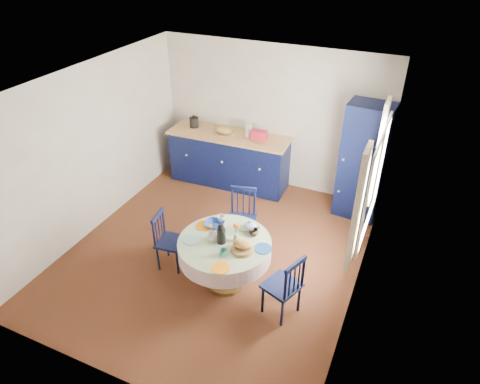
# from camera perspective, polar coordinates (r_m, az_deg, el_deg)

# --- Properties ---
(floor) EXTENTS (4.50, 4.50, 0.00)m
(floor) POSITION_cam_1_polar(r_m,az_deg,el_deg) (6.33, -3.32, -7.99)
(floor) COLOR black
(floor) RESTS_ON ground
(ceiling) EXTENTS (4.50, 4.50, 0.00)m
(ceiling) POSITION_cam_1_polar(r_m,az_deg,el_deg) (5.09, -4.22, 14.02)
(ceiling) COLOR white
(ceiling) RESTS_ON wall_back
(wall_back) EXTENTS (4.00, 0.02, 2.50)m
(wall_back) POSITION_cam_1_polar(r_m,az_deg,el_deg) (7.46, 4.31, 9.84)
(wall_back) COLOR white
(wall_back) RESTS_ON floor
(wall_left) EXTENTS (0.02, 4.50, 2.50)m
(wall_left) POSITION_cam_1_polar(r_m,az_deg,el_deg) (6.68, -19.23, 5.25)
(wall_left) COLOR white
(wall_left) RESTS_ON floor
(wall_right) EXTENTS (0.02, 4.50, 2.50)m
(wall_right) POSITION_cam_1_polar(r_m,az_deg,el_deg) (5.13, 16.62, -2.89)
(wall_right) COLOR white
(wall_right) RESTS_ON floor
(window) EXTENTS (0.10, 1.74, 1.45)m
(window) POSITION_cam_1_polar(r_m,az_deg,el_deg) (5.24, 17.14, 1.42)
(window) COLOR white
(window) RESTS_ON wall_right
(kitchen_counter) EXTENTS (2.18, 0.74, 1.20)m
(kitchen_counter) POSITION_cam_1_polar(r_m,az_deg,el_deg) (7.72, -1.44, 4.52)
(kitchen_counter) COLOR black
(kitchen_counter) RESTS_ON floor
(pantry_cabinet) EXTENTS (0.70, 0.52, 1.90)m
(pantry_cabinet) POSITION_cam_1_polar(r_m,az_deg,el_deg) (6.90, 16.08, 3.85)
(pantry_cabinet) COLOR black
(pantry_cabinet) RESTS_ON floor
(dining_table) EXTENTS (1.19, 1.18, 0.99)m
(dining_table) POSITION_cam_1_polar(r_m,az_deg,el_deg) (5.45, -1.95, -7.59)
(dining_table) COLOR #4F3816
(dining_table) RESTS_ON floor
(chair_left) EXTENTS (0.40, 0.42, 0.84)m
(chair_left) POSITION_cam_1_polar(r_m,az_deg,el_deg) (5.94, -9.52, -6.33)
(chair_left) COLOR black
(chair_left) RESTS_ON floor
(chair_far) EXTENTS (0.49, 0.47, 0.91)m
(chair_far) POSITION_cam_1_polar(r_m,az_deg,el_deg) (6.20, 0.23, -3.49)
(chair_far) COLOR black
(chair_far) RESTS_ON floor
(chair_right) EXTENTS (0.50, 0.51, 0.90)m
(chair_right) POSITION_cam_1_polar(r_m,az_deg,el_deg) (5.20, 5.95, -12.33)
(chair_right) COLOR black
(chair_right) RESTS_ON floor
(mug_a) EXTENTS (0.13, 0.13, 0.11)m
(mug_a) POSITION_cam_1_polar(r_m,az_deg,el_deg) (5.37, -3.74, -5.99)
(mug_a) COLOR silver
(mug_a) RESTS_ON dining_table
(mug_b) EXTENTS (0.10, 0.10, 0.09)m
(mug_b) POSITION_cam_1_polar(r_m,az_deg,el_deg) (5.15, -2.27, -8.08)
(mug_b) COLOR #327F6D
(mug_b) RESTS_ON dining_table
(mug_c) EXTENTS (0.12, 0.12, 0.09)m
(mug_c) POSITION_cam_1_polar(r_m,az_deg,el_deg) (5.44, 1.84, -5.42)
(mug_c) COLOR black
(mug_c) RESTS_ON dining_table
(mug_d) EXTENTS (0.11, 0.11, 0.10)m
(mug_d) POSITION_cam_1_polar(r_m,az_deg,el_deg) (5.67, -2.52, -3.62)
(mug_d) COLOR silver
(mug_d) RESTS_ON dining_table
(cobalt_bowl) EXTENTS (0.25, 0.25, 0.06)m
(cobalt_bowl) POSITION_cam_1_polar(r_m,az_deg,el_deg) (5.61, -3.39, -4.35)
(cobalt_bowl) COLOR navy
(cobalt_bowl) RESTS_ON dining_table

